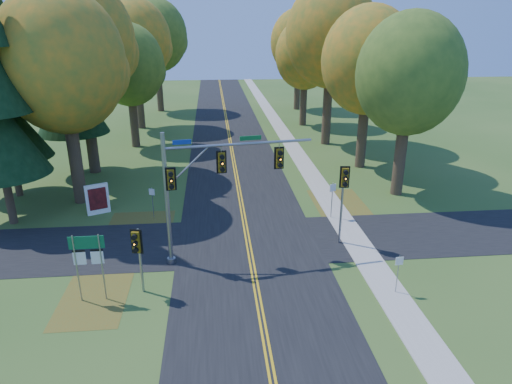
{
  "coord_description": "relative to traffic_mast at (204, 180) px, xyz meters",
  "views": [
    {
      "loc": [
        -1.82,
        -21.61,
        11.93
      ],
      "look_at": [
        0.43,
        1.53,
        3.2
      ],
      "focal_mm": 32.0,
      "sensor_mm": 36.0,
      "label": 1
    }
  ],
  "objects": [
    {
      "name": "sidewalk_east",
      "position": [
        8.51,
        -0.1,
        -4.47
      ],
      "size": [
        1.6,
        160.0,
        0.06
      ],
      "primitive_type": "cube",
      "color": "#9E998E",
      "rests_on": "ground"
    },
    {
      "name": "pine_c",
      "position": [
        -10.69,
        15.9,
        5.19
      ],
      "size": [
        5.6,
        5.6,
        20.56
      ],
      "color": "#38281C",
      "rests_on": "ground"
    },
    {
      "name": "tree_w_b",
      "position": [
        -9.41,
        16.18,
        5.87
      ],
      "size": [
        8.6,
        8.6,
        15.38
      ],
      "color": "#38281C",
      "rests_on": "ground"
    },
    {
      "name": "leaf_patch_w_near",
      "position": [
        -4.19,
        3.9,
        -4.49
      ],
      "size": [
        4.0,
        6.0,
        0.0
      ],
      "primitive_type": "cube",
      "color": "brown",
      "rests_on": "ground"
    },
    {
      "name": "reg_sign_e_south",
      "position": [
        8.76,
        -4.11,
        -3.15
      ],
      "size": [
        0.38,
        0.07,
        1.96
      ],
      "rotation": [
        0.0,
        0.0,
        0.07
      ],
      "color": "gray",
      "rests_on": "ground"
    },
    {
      "name": "road_main",
      "position": [
        2.31,
        -0.1,
        -4.49
      ],
      "size": [
        8.0,
        160.0,
        0.02
      ],
      "primitive_type": "cube",
      "color": "black",
      "rests_on": "ground"
    },
    {
      "name": "tree_e_a",
      "position": [
        13.88,
        8.67,
        4.03
      ],
      "size": [
        7.2,
        7.2,
        12.73
      ],
      "color": "#38281C",
      "rests_on": "ground"
    },
    {
      "name": "route_sign_cluster",
      "position": [
        -5.15,
        -3.3,
        -2.19
      ],
      "size": [
        1.53,
        0.1,
        3.28
      ],
      "rotation": [
        0.0,
        0.0,
        0.01
      ],
      "color": "gray",
      "rests_on": "ground"
    },
    {
      "name": "tree_e_e",
      "position": [
        12.78,
        43.47,
        4.69
      ],
      "size": [
        7.8,
        7.8,
        13.74
      ],
      "color": "#38281C",
      "rests_on": "ground"
    },
    {
      "name": "tree_e_c",
      "position": [
        12.19,
        23.59,
        6.16
      ],
      "size": [
        8.8,
        8.8,
        15.79
      ],
      "color": "#38281C",
      "rests_on": "ground"
    },
    {
      "name": "tree_w_e",
      "position": [
        -6.61,
        43.98,
        5.57
      ],
      "size": [
        8.4,
        8.4,
        14.97
      ],
      "color": "#38281C",
      "rests_on": "ground"
    },
    {
      "name": "east_signal_pole",
      "position": [
        7.49,
        0.98,
        -0.95
      ],
      "size": [
        0.54,
        0.62,
        4.68
      ],
      "rotation": [
        0.0,
        0.0,
        -0.07
      ],
      "color": "gray",
      "rests_on": "ground"
    },
    {
      "name": "ped_signal_pole",
      "position": [
        -3.04,
        -3.03,
        -2.03
      ],
      "size": [
        0.52,
        0.61,
        3.32
      ],
      "rotation": [
        0.0,
        0.0,
        -0.2
      ],
      "color": "#96999F",
      "rests_on": "ground"
    },
    {
      "name": "reg_sign_w",
      "position": [
        -3.48,
        5.87,
        -3.09
      ],
      "size": [
        0.37,
        0.18,
        2.06
      ],
      "rotation": [
        0.0,
        0.0,
        -0.4
      ],
      "color": "gray",
      "rests_on": "ground"
    },
    {
      "name": "reg_sign_e_north",
      "position": [
        7.92,
        4.68,
        -2.84
      ],
      "size": [
        0.44,
        0.2,
        2.42
      ],
      "rotation": [
        0.0,
        0.0,
        0.38
      ],
      "color": "gray",
      "rests_on": "ground"
    },
    {
      "name": "tree_w_a",
      "position": [
        -8.81,
        9.28,
        4.99
      ],
      "size": [
        8.0,
        8.0,
        14.15
      ],
      "color": "#38281C",
      "rests_on": "ground"
    },
    {
      "name": "leaf_patch_w_far",
      "position": [
        -5.19,
        -3.1,
        -4.49
      ],
      "size": [
        3.0,
        5.0,
        0.0
      ],
      "primitive_type": "cube",
      "color": "brown",
      "rests_on": "ground"
    },
    {
      "name": "leaf_patch_e",
      "position": [
        9.11,
        5.9,
        -4.49
      ],
      "size": [
        3.5,
        8.0,
        0.0
      ],
      "primitive_type": "cube",
      "color": "brown",
      "rests_on": "ground"
    },
    {
      "name": "info_kiosk",
      "position": [
        -7.15,
        6.89,
        -3.48
      ],
      "size": [
        1.42,
        0.8,
        2.04
      ],
      "rotation": [
        0.0,
        0.0,
        0.43
      ],
      "color": "white",
      "rests_on": "ground"
    },
    {
      "name": "traffic_mast",
      "position": [
        0.0,
        0.0,
        0.0
      ],
      "size": [
        7.65,
        1.6,
        7.0
      ],
      "rotation": [
        0.0,
        0.0,
        0.15
      ],
      "color": "gray",
      "rests_on": "ground"
    },
    {
      "name": "tree_w_c",
      "position": [
        -7.22,
        24.36,
        3.45
      ],
      "size": [
        6.8,
        6.8,
        11.91
      ],
      "color": "#38281C",
      "rests_on": "ground"
    },
    {
      "name": "road_cross",
      "position": [
        2.31,
        1.9,
        -4.49
      ],
      "size": [
        60.0,
        6.0,
        0.02
      ],
      "primitive_type": "cube",
      "color": "black",
      "rests_on": "ground"
    },
    {
      "name": "centerline_right",
      "position": [
        2.41,
        -0.1,
        -4.47
      ],
      "size": [
        0.1,
        160.0,
        0.01
      ],
      "primitive_type": "cube",
      "color": "gold",
      "rests_on": "road_main"
    },
    {
      "name": "tree_e_b",
      "position": [
        13.28,
        15.47,
        4.4
      ],
      "size": [
        7.6,
        7.6,
        13.33
      ],
      "color": "#38281C",
      "rests_on": "ground"
    },
    {
      "name": "centerline_left",
      "position": [
        2.21,
        -0.1,
        -4.47
      ],
      "size": [
        0.1,
        160.0,
        0.01
      ],
      "primitive_type": "cube",
      "color": "gold",
      "rests_on": "road_main"
    },
    {
      "name": "tree_e_d",
      "position": [
        11.58,
        32.77,
        3.74
      ],
      "size": [
        7.0,
        7.0,
        12.32
      ],
      "color": "#38281C",
      "rests_on": "ground"
    },
    {
      "name": "tree_w_d",
      "position": [
        -7.81,
        33.08,
        5.28
      ],
      "size": [
        8.2,
        8.2,
        14.56
      ],
      "color": "#38281C",
      "rests_on": "ground"
    },
    {
      "name": "ground",
      "position": [
        2.31,
        -0.1,
        -4.5
      ],
      "size": [
        160.0,
        160.0,
        0.0
      ],
      "primitive_type": "plane",
      "color": "#2D501C",
      "rests_on": "ground"
    }
  ]
}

